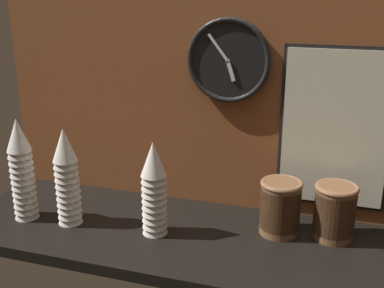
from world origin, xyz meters
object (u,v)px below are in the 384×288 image
wall_clock (228,61)px  bowl_stack_far_right (335,211)px  cup_stack_left (67,177)px  bowl_stack_right (280,206)px  cup_stack_far_left (22,169)px  cup_stack_center (154,189)px  menu_board (335,129)px

wall_clock → bowl_stack_far_right: bearing=-17.0°
cup_stack_left → bowl_stack_right: cup_stack_left is taller
cup_stack_left → wall_clock: size_ratio=1.18×
cup_stack_left → bowl_stack_far_right: (90.40, 17.13, -7.73)cm
bowl_stack_right → bowl_stack_far_right: bearing=6.7°
cup_stack_far_left → wall_clock: size_ratio=1.25×
bowl_stack_far_right → wall_clock: 62.58cm
cup_stack_center → bowl_stack_right: cup_stack_center is taller
cup_stack_far_left → bowl_stack_right: cup_stack_far_left is taller
bowl_stack_far_right → bowl_stack_right: size_ratio=1.00×
bowl_stack_right → wall_clock: 53.42cm
menu_board → cup_stack_center: bearing=-153.2°
cup_stack_far_left → cup_stack_center: 49.38cm
bowl_stack_far_right → bowl_stack_right: (-17.74, -2.07, 0.00)cm
cup_stack_center → cup_stack_left: cup_stack_left is taller
bowl_stack_far_right → wall_clock: size_ratio=0.64×
wall_clock → cup_stack_left: bearing=-149.5°
cup_stack_far_left → menu_board: bearing=16.7°
cup_stack_left → bowl_stack_right: size_ratio=1.85×
bowl_stack_far_right → menu_board: size_ratio=0.34×
bowl_stack_far_right → menu_board: menu_board is taller
cup_stack_left → bowl_stack_right: bearing=11.7°
bowl_stack_right → cup_stack_far_left: bearing=-169.7°
bowl_stack_far_right → wall_clock: (-40.39, 12.32, 46.19)cm
cup_stack_left → bowl_stack_far_right: size_ratio=1.85×
cup_stack_left → bowl_stack_far_right: cup_stack_left is taller
cup_stack_left → bowl_stack_far_right: bearing=10.7°
cup_stack_left → menu_board: menu_board is taller
cup_stack_center → bowl_stack_right: bearing=17.7°
bowl_stack_far_right → wall_clock: wall_clock is taller
cup_stack_left → bowl_stack_right: (72.66, 15.06, -7.73)cm
bowl_stack_far_right → menu_board: (-2.47, 13.21, 24.24)cm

